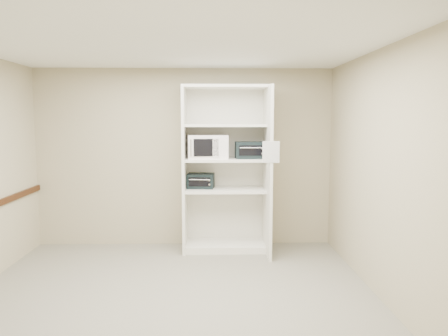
{
  "coord_description": "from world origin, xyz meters",
  "views": [
    {
      "loc": [
        0.45,
        -4.67,
        1.94
      ],
      "look_at": [
        0.59,
        1.28,
        1.27
      ],
      "focal_mm": 35.0,
      "sensor_mm": 36.0,
      "label": 1
    }
  ],
  "objects_px": {
    "microwave": "(207,147)",
    "toaster_oven_lower": "(201,181)",
    "toaster_oven_upper": "(250,150)",
    "shelving_unit": "(228,174)"
  },
  "relations": [
    {
      "from": "microwave",
      "to": "toaster_oven_upper",
      "type": "xyz_separation_m",
      "value": [
        0.62,
        -0.02,
        -0.05
      ]
    },
    {
      "from": "toaster_oven_upper",
      "to": "toaster_oven_lower",
      "type": "relative_size",
      "value": 1.08
    },
    {
      "from": "shelving_unit",
      "to": "toaster_oven_lower",
      "type": "bearing_deg",
      "value": 172.33
    },
    {
      "from": "shelving_unit",
      "to": "toaster_oven_lower",
      "type": "distance_m",
      "value": 0.43
    },
    {
      "from": "microwave",
      "to": "toaster_oven_lower",
      "type": "height_order",
      "value": "microwave"
    },
    {
      "from": "shelving_unit",
      "to": "toaster_oven_lower",
      "type": "xyz_separation_m",
      "value": [
        -0.41,
        0.06,
        -0.1
      ]
    },
    {
      "from": "toaster_oven_upper",
      "to": "toaster_oven_lower",
      "type": "xyz_separation_m",
      "value": [
        -0.72,
        0.1,
        -0.46
      ]
    },
    {
      "from": "toaster_oven_upper",
      "to": "toaster_oven_lower",
      "type": "distance_m",
      "value": 0.86
    },
    {
      "from": "shelving_unit",
      "to": "toaster_oven_lower",
      "type": "relative_size",
      "value": 6.28
    },
    {
      "from": "microwave",
      "to": "toaster_oven_upper",
      "type": "bearing_deg",
      "value": -8.04
    }
  ]
}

